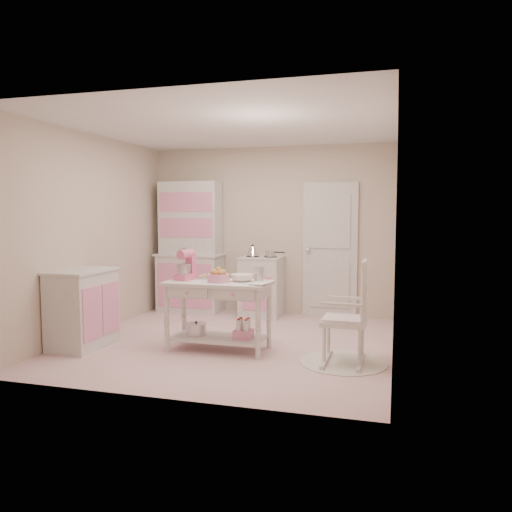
# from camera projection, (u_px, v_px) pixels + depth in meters

# --- Properties ---
(room_shell) EXTENTS (3.84, 3.84, 2.62)m
(room_shell) POSITION_uv_depth(u_px,v_px,m) (231.00, 207.00, 5.95)
(room_shell) COLOR #CB7E89
(room_shell) RESTS_ON ground
(door) EXTENTS (0.82, 0.05, 2.04)m
(door) POSITION_uv_depth(u_px,v_px,m) (330.00, 250.00, 7.54)
(door) COLOR white
(door) RESTS_ON ground
(hutch) EXTENTS (1.06, 0.50, 2.08)m
(hutch) POSITION_uv_depth(u_px,v_px,m) (190.00, 247.00, 7.93)
(hutch) COLOR white
(hutch) RESTS_ON ground
(stove) EXTENTS (0.62, 0.57, 0.92)m
(stove) POSITION_uv_depth(u_px,v_px,m) (261.00, 286.00, 7.61)
(stove) COLOR white
(stove) RESTS_ON ground
(base_cabinet) EXTENTS (0.54, 0.84, 0.92)m
(base_cabinet) POSITION_uv_depth(u_px,v_px,m) (83.00, 308.00, 5.87)
(base_cabinet) COLOR white
(base_cabinet) RESTS_ON ground
(lace_rug) EXTENTS (0.92, 0.92, 0.01)m
(lace_rug) POSITION_uv_depth(u_px,v_px,m) (343.00, 362.00, 5.28)
(lace_rug) COLOR white
(lace_rug) RESTS_ON ground
(rocking_chair) EXTENTS (0.48, 0.72, 1.10)m
(rocking_chair) POSITION_uv_depth(u_px,v_px,m) (344.00, 312.00, 5.23)
(rocking_chair) COLOR white
(rocking_chair) RESTS_ON ground
(work_table) EXTENTS (1.20, 0.60, 0.80)m
(work_table) POSITION_uv_depth(u_px,v_px,m) (219.00, 316.00, 5.75)
(work_table) COLOR white
(work_table) RESTS_ON ground
(stand_mixer) EXTENTS (0.26, 0.32, 0.34)m
(stand_mixer) POSITION_uv_depth(u_px,v_px,m) (185.00, 265.00, 5.83)
(stand_mixer) COLOR #E56093
(stand_mixer) RESTS_ON work_table
(cookie_tray) EXTENTS (0.34, 0.24, 0.02)m
(cookie_tray) POSITION_uv_depth(u_px,v_px,m) (212.00, 278.00, 5.93)
(cookie_tray) COLOR silver
(cookie_tray) RESTS_ON work_table
(bread_basket) EXTENTS (0.25, 0.25, 0.09)m
(bread_basket) POSITION_uv_depth(u_px,v_px,m) (218.00, 278.00, 5.66)
(bread_basket) COLOR pink
(bread_basket) RESTS_ON work_table
(mixing_bowl) EXTENTS (0.26, 0.26, 0.08)m
(mixing_bowl) POSITION_uv_depth(u_px,v_px,m) (242.00, 278.00, 5.72)
(mixing_bowl) COLOR white
(mixing_bowl) RESTS_ON work_table
(metal_pitcher) EXTENTS (0.10, 0.10, 0.17)m
(metal_pitcher) POSITION_uv_depth(u_px,v_px,m) (259.00, 274.00, 5.74)
(metal_pitcher) COLOR silver
(metal_pitcher) RESTS_ON work_table
(recipe_book) EXTENTS (0.21, 0.25, 0.02)m
(recipe_book) POSITION_uv_depth(u_px,v_px,m) (253.00, 283.00, 5.48)
(recipe_book) COLOR white
(recipe_book) RESTS_ON work_table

